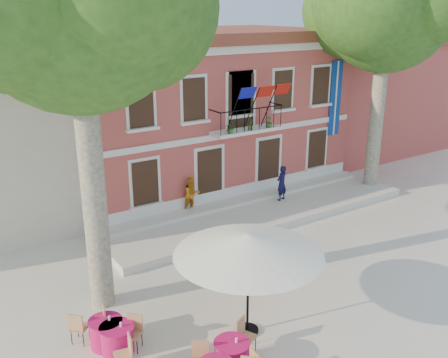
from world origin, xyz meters
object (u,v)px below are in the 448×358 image
patio_umbrella (249,245)px  pedestrian_orange (192,195)px  cafe_table_0 (117,338)px  cafe_table_1 (232,354)px  cafe_table_3 (106,332)px  cafe_table_4 (256,257)px  plane_tree_east (388,7)px  pedestrian_navy (282,183)px

patio_umbrella → pedestrian_orange: (2.64, 7.65, -1.58)m
cafe_table_0 → cafe_table_1: same height
cafe_table_3 → cafe_table_4: bearing=11.3°
patio_umbrella → cafe_table_1: 2.71m
cafe_table_0 → cafe_table_4: bearing=15.7°
patio_umbrella → cafe_table_0: (-3.31, 1.12, -2.22)m
cafe_table_0 → patio_umbrella: bearing=-18.7°
pedestrian_orange → cafe_table_1: 9.50m
plane_tree_east → cafe_table_3: (-15.20, -4.47, -8.09)m
pedestrian_navy → cafe_table_0: pedestrian_navy is taller
cafe_table_0 → cafe_table_1: bearing=-45.4°
cafe_table_3 → cafe_table_4: (5.76, 1.15, 0.01)m
cafe_table_3 → cafe_table_4: same height
patio_umbrella → cafe_table_4: (2.32, 2.70, -2.21)m
cafe_table_3 → pedestrian_orange: bearing=45.1°
patio_umbrella → cafe_table_3: 4.38m
pedestrian_orange → cafe_table_0: (-5.94, -6.53, -0.64)m
pedestrian_orange → cafe_table_4: 5.01m
pedestrian_orange → cafe_table_1: pedestrian_orange is taller
cafe_table_1 → cafe_table_4: 5.11m
cafe_table_0 → pedestrian_orange: bearing=47.7°
plane_tree_east → cafe_table_4: plane_tree_east is taller
pedestrian_orange → cafe_table_3: (-6.09, -6.11, -0.64)m
patio_umbrella → pedestrian_orange: patio_umbrella is taller
plane_tree_east → cafe_table_4: bearing=-160.6°
patio_umbrella → cafe_table_0: patio_umbrella is taller
cafe_table_4 → pedestrian_orange: bearing=86.3°
patio_umbrella → cafe_table_1: patio_umbrella is taller
pedestrian_orange → cafe_table_0: pedestrian_orange is taller
plane_tree_east → cafe_table_1: bearing=-151.5°
cafe_table_0 → cafe_table_3: 0.45m
patio_umbrella → cafe_table_3: size_ratio=2.38×
pedestrian_navy → cafe_table_3: 11.36m
pedestrian_navy → cafe_table_4: 5.93m
patio_umbrella → cafe_table_3: bearing=155.9°
cafe_table_1 → pedestrian_navy: bearing=44.3°
plane_tree_east → cafe_table_1: plane_tree_east is taller
plane_tree_east → pedestrian_orange: 11.88m
cafe_table_0 → cafe_table_3: (-0.14, 0.42, 0.00)m
pedestrian_navy → cafe_table_1: size_ratio=0.85×
cafe_table_4 → cafe_table_1: bearing=-133.5°
plane_tree_east → cafe_table_1: (-12.95, -7.03, -8.08)m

